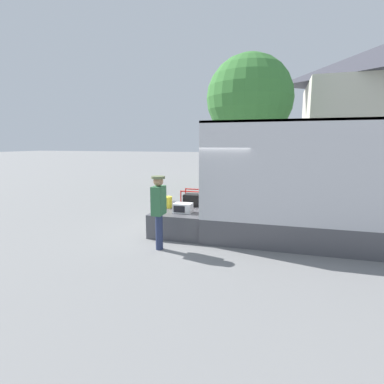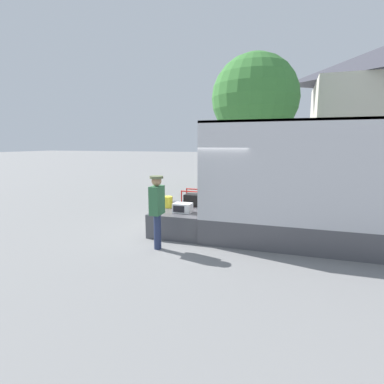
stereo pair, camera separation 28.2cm
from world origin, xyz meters
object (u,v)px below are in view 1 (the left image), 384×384
Objects in this scene: box_truck at (366,210)px; portable_generator at (193,200)px; worker_person at (159,204)px; orange_bucket at (167,202)px; microwave at (183,208)px; street_tree at (250,99)px.

portable_generator is at bearing 173.87° from box_truck.
portable_generator is at bearing 84.37° from worker_person.
orange_bucket is 1.83m from worker_person.
box_truck is at bearing 0.04° from orange_bucket.
portable_generator is 1.85× the size of orange_bucket.
microwave is 1.00m from portable_generator.
worker_person is at bearing -75.31° from orange_bucket.
box_truck reaches higher than portable_generator.
orange_bucket is at bearing -179.96° from box_truck.
box_truck is 13.50× the size of microwave.
street_tree reaches higher than portable_generator.
street_tree is (0.88, 9.15, 4.20)m from microwave.
street_tree is (-3.86, 8.65, 4.07)m from box_truck.
street_tree is at bearing 84.49° from microwave.
portable_generator is at bearing 89.51° from microwave.
box_truck is 20.29× the size of orange_bucket.
street_tree reaches higher than orange_bucket.
microwave is 0.28× the size of worker_person.
microwave is at bearing -174.06° from box_truck.
street_tree is (1.55, 8.66, 4.16)m from orange_bucket.
worker_person reaches higher than orange_bucket.
orange_bucket is (-5.41, -0.00, -0.10)m from box_truck.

